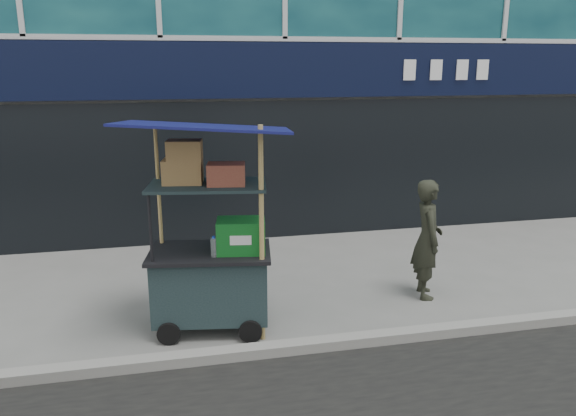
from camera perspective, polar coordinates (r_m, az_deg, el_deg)
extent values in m
plane|color=slate|center=(6.60, 6.97, -12.81)|extent=(80.00, 80.00, 0.00)
cube|color=gray|center=(6.41, 7.59, -13.13)|extent=(80.00, 0.18, 0.12)
cube|color=black|center=(9.59, -0.29, 13.82)|extent=(15.68, 0.06, 0.90)
cube|color=black|center=(9.80, -0.33, 3.83)|extent=(15.68, 0.04, 2.40)
cube|color=#182729|center=(6.60, -7.83, -7.74)|extent=(1.38, 0.94, 0.75)
cylinder|color=black|center=(6.46, -12.03, -12.41)|extent=(0.26, 0.09, 0.26)
cylinder|color=black|center=(6.39, -3.84, -12.43)|extent=(0.26, 0.09, 0.26)
cube|color=black|center=(6.46, -7.95, -4.49)|extent=(1.48, 1.04, 0.04)
cylinder|color=black|center=(6.12, -13.80, -2.13)|extent=(0.04, 0.04, 0.80)
cylinder|color=black|center=(6.02, -2.70, -1.99)|extent=(0.04, 0.04, 0.80)
cylinder|color=black|center=(6.73, -12.87, -0.56)|extent=(0.04, 0.04, 0.80)
cylinder|color=black|center=(6.64, -2.79, -0.41)|extent=(0.04, 0.04, 0.80)
cube|color=#182729|center=(6.25, -8.20, 2.30)|extent=(1.38, 0.94, 0.03)
cylinder|color=#9A7845|center=(6.05, -2.69, -2.96)|extent=(0.06, 0.06, 2.41)
cylinder|color=#9A7845|center=(6.77, -12.79, -1.88)|extent=(0.05, 0.05, 2.30)
cube|color=#0E0E4F|center=(6.15, -8.42, 8.16)|extent=(1.99, 1.55, 0.21)
cube|color=#0F5F22|center=(6.33, -4.80, -2.82)|extent=(0.59, 0.45, 0.37)
cylinder|color=silver|center=(6.21, -7.54, -4.00)|extent=(0.08, 0.08, 0.21)
cylinder|color=blue|center=(6.18, -7.58, -2.97)|extent=(0.04, 0.04, 0.02)
cube|color=brown|center=(6.30, -10.64, 3.69)|extent=(0.47, 0.38, 0.27)
cube|color=brown|center=(6.16, -6.29, 3.45)|extent=(0.45, 0.36, 0.24)
cube|color=brown|center=(6.24, -10.47, 5.83)|extent=(0.41, 0.33, 0.21)
imported|color=black|center=(7.56, 13.97, -3.06)|extent=(0.50, 0.65, 1.58)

